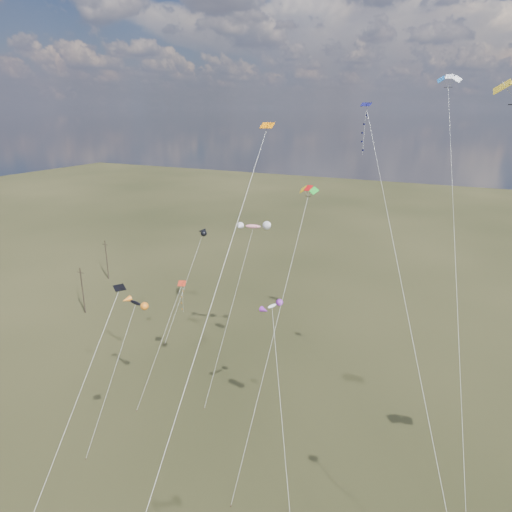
% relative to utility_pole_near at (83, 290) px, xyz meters
% --- Properties ---
extents(utility_pole_near, '(1.40, 0.20, 8.00)m').
position_rel_utility_pole_near_xyz_m(utility_pole_near, '(0.00, 0.00, 0.00)').
color(utility_pole_near, black).
rests_on(utility_pole_near, ground).
extents(utility_pole_far, '(1.40, 0.20, 8.00)m').
position_rel_utility_pole_near_xyz_m(utility_pole_far, '(-8.00, 14.00, 0.00)').
color(utility_pole_far, black).
rests_on(utility_pole_far, ground).
extents(diamond_navy_tall, '(14.51, 20.30, 33.34)m').
position_rel_utility_pole_near_xyz_m(diamond_navy_tall, '(47.95, -9.26, 24.47)').
color(diamond_navy_tall, '#10104D').
rests_on(diamond_navy_tall, ground).
extents(diamond_black_mid, '(1.62, 15.31, 20.75)m').
position_rel_utility_pole_near_xyz_m(diamond_black_mid, '(34.34, -31.88, 10.23)').
color(diamond_black_mid, black).
rests_on(diamond_black_mid, ground).
extents(diamond_red_low, '(1.80, 9.01, 13.09)m').
position_rel_utility_pole_near_xyz_m(diamond_red_low, '(26.35, -8.91, 6.51)').
color(diamond_red_low, '#A32915').
rests_on(diamond_red_low, ground).
extents(diamond_orange_center, '(1.76, 27.87, 31.86)m').
position_rel_utility_pole_near_xyz_m(diamond_orange_center, '(42.77, -27.61, 17.70)').
color(diamond_orange_center, orange).
rests_on(diamond_orange_center, ground).
extents(parafoil_blue_white, '(8.32, 20.61, 36.38)m').
position_rel_utility_pole_near_xyz_m(parafoil_blue_white, '(52.74, 1.27, 31.40)').
color(parafoil_blue_white, blue).
rests_on(parafoil_blue_white, ground).
extents(parafoil_tricolor, '(2.04, 17.41, 25.71)m').
position_rel_utility_pole_near_xyz_m(parafoil_tricolor, '(41.38, -7.04, 20.89)').
color(parafoil_tricolor, '#E9B50E').
rests_on(parafoil_tricolor, ground).
extents(novelty_black_orange, '(3.68, 10.34, 13.36)m').
position_rel_utility_pole_near_xyz_m(novelty_black_orange, '(25.25, -15.56, 8.79)').
color(novelty_black_orange, black).
rests_on(novelty_black_orange, ground).
extents(novelty_orange_black, '(2.51, 11.92, 15.08)m').
position_rel_utility_pole_near_xyz_m(novelty_orange_black, '(19.23, 7.44, 10.39)').
color(novelty_orange_black, '#C56C12').
rests_on(novelty_orange_black, ground).
extents(novelty_white_purple, '(6.78, 10.48, 14.82)m').
position_rel_utility_pole_near_xyz_m(novelty_white_purple, '(40.24, -12.97, 10.26)').
color(novelty_white_purple, silver).
rests_on(novelty_white_purple, ground).
extents(novelty_redwhite_stripe, '(3.97, 12.58, 19.68)m').
position_rel_utility_pole_near_xyz_m(novelty_redwhite_stripe, '(32.55, -1.75, 14.92)').
color(novelty_redwhite_stripe, red).
rests_on(novelty_redwhite_stripe, ground).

